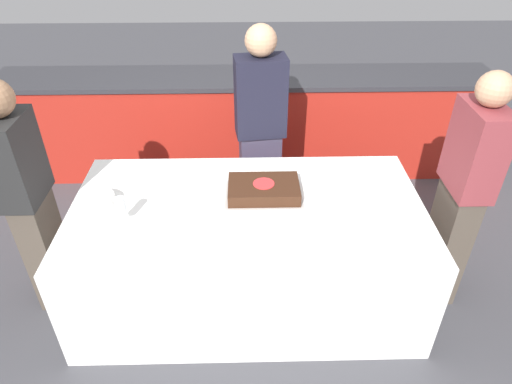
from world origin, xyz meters
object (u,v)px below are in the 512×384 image
wine_glass (121,206)px  plate_stack (98,201)px  cake (264,189)px  person_seated_left (29,199)px  person_cutting_cake (260,130)px  person_seated_right (462,193)px

wine_glass → plate_stack: bearing=139.7°
cake → person_seated_left: 1.38m
person_seated_left → person_cutting_cake: bearing=-60.4°
cake → wine_glass: (-0.81, -0.25, 0.07)m
cake → plate_stack: bearing=-174.5°
cake → person_seated_left: (-1.38, -0.11, 0.03)m
wine_glass → person_seated_left: size_ratio=0.11×
plate_stack → person_seated_left: bearing=-177.7°
plate_stack → wine_glass: bearing=-40.3°
person_cutting_cake → person_seated_right: (1.18, -0.78, -0.03)m
wine_glass → person_cutting_cake: 1.23m
wine_glass → person_seated_right: 1.99m
cake → person_seated_right: size_ratio=0.31×
cake → person_cutting_cake: 0.68m
cake → person_seated_right: bearing=-5.4°
person_seated_right → wine_glass: bearing=-85.9°
wine_glass → person_seated_right: person_seated_right is taller
plate_stack → cake: bearing=5.5°
plate_stack → person_seated_right: (2.17, -0.02, 0.04)m
wine_glass → person_cutting_cake: (0.81, 0.93, -0.01)m
person_seated_left → person_seated_right: person_seated_right is taller
person_cutting_cake → wine_glass: bearing=41.7°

